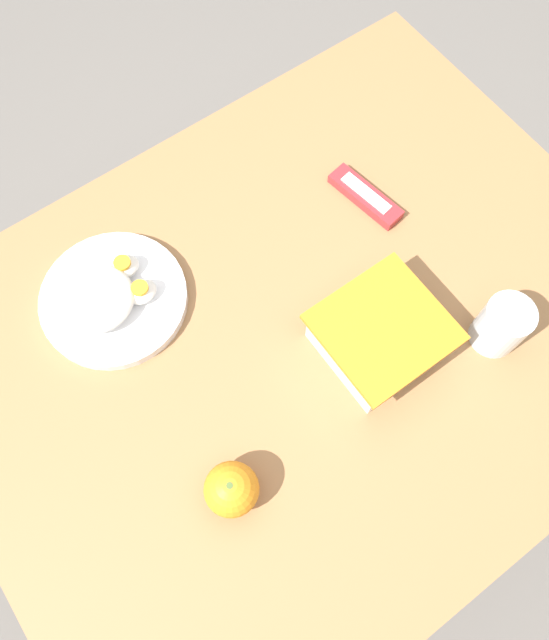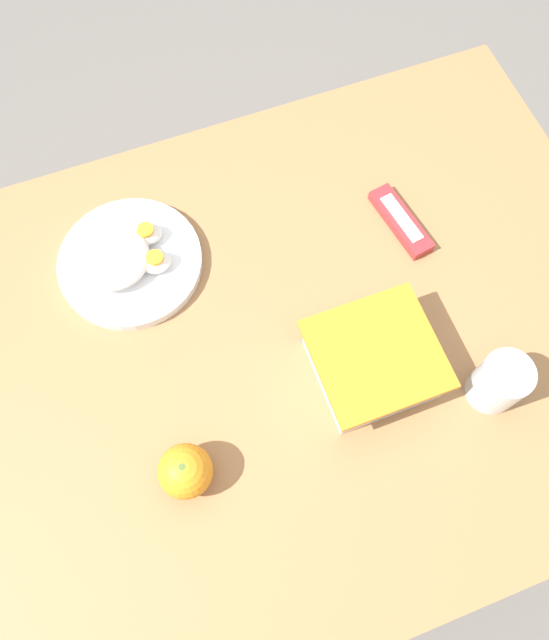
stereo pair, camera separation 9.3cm
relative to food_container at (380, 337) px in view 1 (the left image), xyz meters
The scene contains 7 objects.
ground_plane 0.77m from the food_container, 47.59° to the right, with size 10.00×10.00×0.00m, color #66605B.
table 0.17m from the food_container, 47.59° to the right, with size 1.08×0.86×0.73m.
food_container is the anchor object (origin of this frame).
orange_fruit 0.30m from the food_container, 10.15° to the left, with size 0.08×0.08×0.08m.
rice_plate 0.41m from the food_container, 45.30° to the right, with size 0.23×0.23×0.06m.
candy_bar 0.26m from the food_container, 124.84° to the right, with size 0.06×0.14×0.02m.
drinking_glass 0.18m from the food_container, 148.80° to the left, with size 0.07×0.07×0.09m.
Camera 1 is at (0.24, 0.25, 1.62)m, focal length 35.00 mm.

